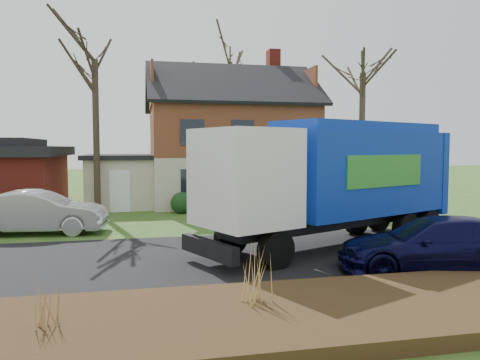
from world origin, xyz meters
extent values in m
plane|color=#2A501A|center=(0.00, 0.00, 0.00)|extent=(120.00, 120.00, 0.00)
cube|color=black|center=(0.00, 0.00, 0.01)|extent=(80.00, 7.00, 0.02)
cube|color=black|center=(0.00, -5.30, 0.15)|extent=(80.00, 3.50, 0.30)
cube|color=beige|center=(2.00, 14.00, 1.35)|extent=(9.00, 7.50, 2.70)
cube|color=#5C311A|center=(2.00, 14.00, 4.10)|extent=(9.00, 7.50, 2.80)
cube|color=maroon|center=(5.00, 15.00, 8.46)|extent=(0.70, 0.90, 1.60)
cube|color=beige|center=(-4.20, 13.50, 1.30)|extent=(3.50, 5.50, 2.60)
cube|color=black|center=(-4.20, 13.50, 2.72)|extent=(3.90, 5.90, 0.24)
cylinder|color=black|center=(0.30, -1.52, 0.52)|extent=(1.10, 0.74, 1.04)
cylinder|color=black|center=(-0.54, 0.41, 0.52)|extent=(1.10, 0.74, 1.04)
cylinder|color=black|center=(5.54, 0.77, 0.52)|extent=(1.10, 0.74, 1.04)
cylinder|color=black|center=(4.69, 2.70, 0.52)|extent=(1.10, 0.74, 1.04)
cylinder|color=black|center=(6.73, 1.29, 0.52)|extent=(1.10, 0.74, 1.04)
cylinder|color=black|center=(5.89, 3.22, 0.52)|extent=(1.10, 0.74, 1.04)
cube|color=black|center=(3.09, 0.85, 0.85)|extent=(8.39, 4.56, 0.35)
cube|color=white|center=(-0.35, -0.66, 2.41)|extent=(3.12, 3.22, 2.71)
cube|color=black|center=(-1.36, -1.10, 2.56)|extent=(0.96, 2.05, 0.90)
cube|color=black|center=(-1.46, -1.14, 0.55)|extent=(1.23, 2.40, 0.45)
cube|color=#0D33A6|center=(3.97, 1.23, 2.41)|extent=(6.79, 4.83, 2.71)
cube|color=#0D33A6|center=(3.97, 1.23, 3.91)|extent=(6.40, 4.43, 0.30)
cube|color=#0D33A6|center=(6.95, 2.53, 2.31)|extent=(1.35, 2.48, 2.91)
cube|color=green|center=(4.34, 0.00, 2.51)|extent=(3.32, 1.48, 1.00)
cube|color=green|center=(3.32, 2.34, 2.51)|extent=(3.32, 1.48, 1.00)
imported|color=#A4A7AC|center=(-6.96, 5.26, 0.81)|extent=(5.06, 2.16, 1.62)
imported|color=black|center=(4.21, -2.76, 0.73)|extent=(5.35, 3.22, 1.45)
cylinder|color=#392C22|center=(-5.24, 10.28, 3.72)|extent=(0.31, 0.31, 7.44)
cylinder|color=#413927|center=(8.83, 10.59, 3.66)|extent=(0.33, 0.33, 7.32)
cylinder|color=#413627|center=(3.45, 21.08, 4.76)|extent=(0.36, 0.36, 9.53)
cone|color=olive|center=(-4.77, -5.37, 0.70)|extent=(0.04, 0.04, 0.81)
cone|color=olive|center=(-4.91, -5.37, 0.70)|extent=(0.04, 0.04, 0.81)
cone|color=olive|center=(-4.64, -5.37, 0.70)|extent=(0.04, 0.04, 0.81)
cone|color=olive|center=(-4.77, -5.26, 0.70)|extent=(0.04, 0.04, 0.81)
cone|color=olive|center=(-4.77, -5.47, 0.70)|extent=(0.04, 0.04, 0.81)
cone|color=tan|center=(-1.08, -4.88, 0.83)|extent=(0.04, 0.04, 1.06)
cone|color=tan|center=(-1.25, -4.88, 0.83)|extent=(0.04, 0.04, 1.06)
cone|color=tan|center=(-0.91, -4.88, 0.83)|extent=(0.04, 0.04, 1.06)
cone|color=tan|center=(-1.08, -4.74, 0.83)|extent=(0.04, 0.04, 1.06)
cone|color=tan|center=(-1.08, -5.01, 0.83)|extent=(0.04, 0.04, 1.06)
camera|label=1|loc=(-3.23, -13.32, 3.24)|focal=35.00mm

